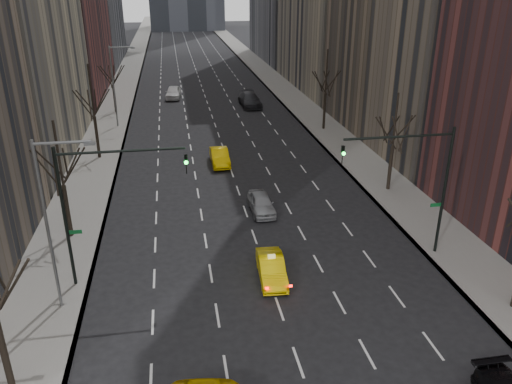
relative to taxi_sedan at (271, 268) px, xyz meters
name	(u,v)px	position (x,y,z in m)	size (l,w,h in m)	color
sidewalk_left	(124,85)	(-12.39, 59.12, -0.59)	(4.50, 320.00, 0.15)	slate
sidewalk_right	(273,80)	(12.11, 59.12, -0.59)	(4.50, 320.00, 0.15)	slate
tree_lw_b	(63,185)	(-12.14, 7.12, 3.05)	(3.36, 3.50, 7.82)	black
tree_lw_c	(95,117)	(-12.14, 23.12, 3.37)	(3.36, 3.50, 8.74)	black
tree_lw_d	(113,85)	(-12.14, 41.12, 2.89)	(3.36, 3.50, 7.36)	black
tree_rw_b	(392,147)	(11.86, 11.12, 3.05)	(3.36, 3.50, 7.82)	black
tree_rw_c	(325,94)	(11.86, 29.12, 3.37)	(3.36, 3.50, 8.74)	black
traffic_mast_left	(95,194)	(-9.25, 1.11, 4.82)	(6.69, 0.39, 8.00)	black
traffic_mast_right	(420,173)	(8.97, 1.11, 4.82)	(6.69, 0.39, 8.00)	black
streetlight_near	(52,210)	(-10.98, -0.88, 4.95)	(2.83, 0.22, 9.00)	slate
streetlight_far	(116,78)	(-10.98, 34.12, 4.95)	(2.83, 0.22, 9.00)	slate
taxi_sedan	(271,268)	(0.00, 0.00, 0.00)	(1.42, 4.06, 1.34)	yellow
silver_sedan_ahead	(261,203)	(1.01, 8.87, 0.03)	(1.65, 4.09, 1.39)	#96999D
far_taxi	(220,157)	(-0.97, 19.57, 0.07)	(1.56, 4.48, 1.48)	yellow
far_suv_grey	(250,100)	(5.35, 41.72, 0.22)	(2.48, 6.10, 1.77)	#28282C
far_car_white	(173,92)	(-4.70, 48.33, 0.18)	(2.02, 5.02, 1.71)	silver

